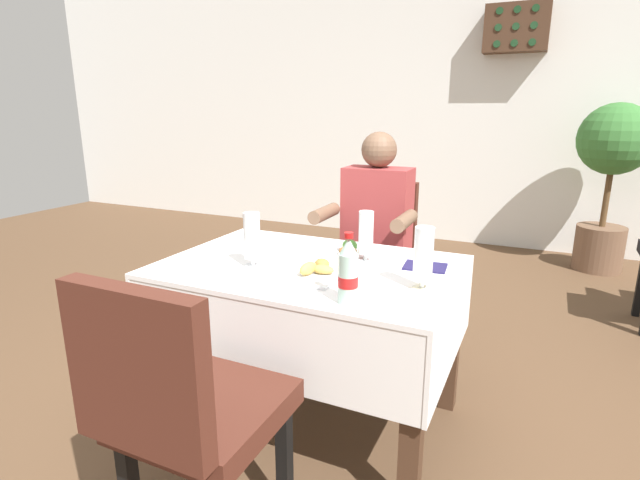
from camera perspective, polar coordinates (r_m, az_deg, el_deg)
ground_plane at (r=2.37m, az=-0.59°, el=-20.29°), size 11.00×11.00×0.00m
back_wall at (r=5.33m, az=16.50°, el=15.83°), size 11.00×0.12×2.99m
main_dining_table at (r=2.10m, az=-1.15°, el=-7.21°), size 1.22×0.84×0.74m
chair_far_diner_seat at (r=2.82m, az=6.09°, el=-1.87°), size 0.44×0.50×0.97m
chair_near_camera_side at (r=1.51m, az=-15.51°, el=-18.36°), size 0.44×0.50×0.97m
seated_diner_far at (r=2.67m, az=6.26°, el=0.63°), size 0.50×0.46×1.26m
plate_near_camera at (r=1.90m, az=-0.90°, el=-3.70°), size 0.25×0.25×0.06m
plate_far_diner at (r=2.16m, az=2.99°, el=-1.36°), size 0.22×0.22×0.07m
beer_glass_left at (r=2.06m, az=5.40°, el=0.40°), size 0.07×0.07×0.22m
beer_glass_middle at (r=2.00m, az=-7.97°, el=0.19°), size 0.07×0.07×0.23m
beer_glass_right at (r=1.77m, az=12.02°, el=-2.11°), size 0.07×0.07×0.23m
cola_bottle_primary at (r=1.61m, az=3.32°, el=-3.88°), size 0.07×0.07×0.24m
napkin_cutlery_set at (r=2.05m, az=12.23°, el=-3.03°), size 0.18×0.19×0.01m
potted_plant_corner at (r=4.80m, az=30.99°, el=7.51°), size 0.59×0.59×1.43m
wall_bottle_rack at (r=5.16m, az=22.05°, el=22.04°), size 0.56×0.21×0.42m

